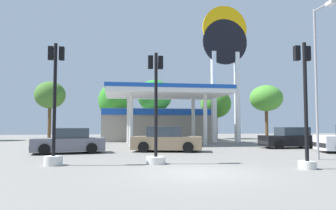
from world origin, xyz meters
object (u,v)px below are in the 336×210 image
Objects in this scene: station_pole_sign at (225,54)px; car_1 at (290,139)px; traffic_signal_2 at (305,118)px; tree_3 at (155,96)px; traffic_signal_0 at (54,125)px; tree_1 at (50,95)px; car_3 at (69,142)px; tree_2 at (115,101)px; traffic_signal_1 at (156,128)px; car_2 at (166,140)px; corner_streetlamp at (318,68)px; tree_4 at (216,104)px; tree_5 at (266,98)px.

car_1 is at bearing -77.42° from station_pole_sign.
tree_3 is at bearing 95.60° from traffic_signal_2.
tree_1 is at bearing 101.07° from traffic_signal_0.
tree_3 is (11.49, 0.54, 0.15)m from tree_1.
tree_2 reaches higher than car_3.
tree_1 reaches higher than car_3.
car_3 is 0.91× the size of traffic_signal_1.
car_2 is 0.63× the size of corner_streetlamp.
traffic_signal_2 is at bearing -60.91° from tree_1.
tree_3 reaches higher than tree_1.
car_1 is 15.62m from tree_4.
tree_1 is (-14.02, 25.19, 2.93)m from traffic_signal_2.
car_2 is at bearing 114.74° from traffic_signal_2.
tree_2 is 23.01m from corner_streetlamp.
station_pole_sign is 1.81× the size of corner_streetlamp.
tree_1 is (-4.24, 16.84, 4.17)m from car_3.
tree_4 is at bearing 84.27° from corner_streetlamp.
traffic_signal_0 is at bearing 179.70° from corner_streetlamp.
traffic_signal_1 is 0.69× the size of tree_3.
car_3 is at bearing -141.81° from tree_5.
tree_1 is (-17.43, 6.88, -3.71)m from station_pole_sign.
car_3 is at bearing -173.53° from car_1.
tree_2 is at bearing 132.38° from car_1.
car_2 is at bearing -78.20° from tree_2.
car_3 is 12.92m from traffic_signal_2.
car_2 is 15.73m from tree_2.
traffic_signal_2 is 0.76× the size of tree_5.
tree_1 is at bearing 141.86° from car_1.
tree_3 is (4.56, 2.14, 0.77)m from tree_2.
traffic_signal_0 is at bearing -122.37° from tree_4.
traffic_signal_0 is (0.16, -5.66, 0.97)m from car_3.
traffic_signal_0 reaches higher than car_1.
tree_3 is 23.63m from corner_streetlamp.
tree_4 is (4.71, 25.29, 2.20)m from traffic_signal_2.
tree_5 is at bearing -5.56° from tree_3.
corner_streetlamp reaches higher than tree_5.
corner_streetlamp reaches higher than car_1.
traffic_signal_1 is 27.41m from tree_5.
station_pole_sign is at bearing -139.83° from tree_5.
traffic_signal_2 is 24.73m from tree_2.
tree_2 is (6.93, -1.61, -0.62)m from tree_1.
tree_3 is (7.09, 23.03, 3.34)m from traffic_signal_0.
car_3 is 0.85× the size of traffic_signal_0.
station_pole_sign reaches higher than traffic_signal_1.
tree_5 is at bearing -8.10° from tree_4.
car_2 is at bearing -127.11° from station_pole_sign.
car_3 is 0.68× the size of tree_5.
car_2 is at bearing 2.17° from car_3.
tree_5 is (20.46, 16.09, 4.11)m from car_3.
tree_5 is at bearing 69.30° from corner_streetlamp.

